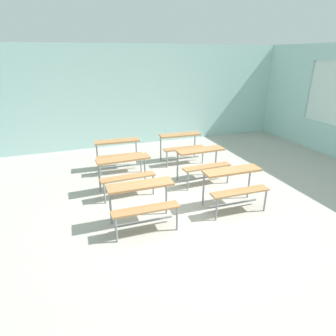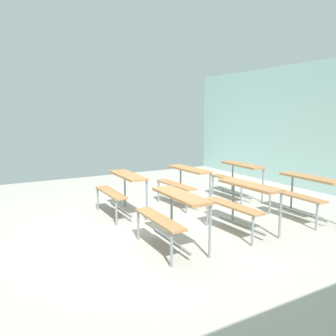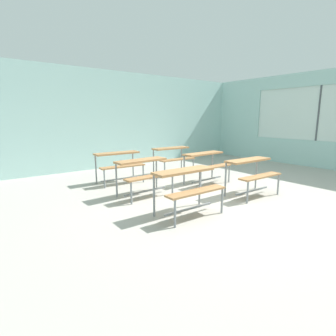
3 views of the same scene
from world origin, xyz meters
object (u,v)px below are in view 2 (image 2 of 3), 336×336
(desk_bench_r1c0, at_px, (184,177))
(desk_bench_r2c1, at_px, (305,187))
(desk_bench_r1c1, at_px, (244,196))
(desk_bench_r2c0, at_px, (238,172))
(desk_bench_r0c0, at_px, (122,184))
(desk_bench_r0c1, at_px, (173,208))

(desk_bench_r1c0, relative_size, desk_bench_r2c1, 1.01)
(desk_bench_r1c1, relative_size, desk_bench_r2c1, 1.00)
(desk_bench_r1c0, xyz_separation_m, desk_bench_r2c0, (0.09, 1.30, 0.00))
(desk_bench_r1c1, height_order, desk_bench_r2c1, same)
(desk_bench_r1c0, relative_size, desk_bench_r1c1, 1.01)
(desk_bench_r1c1, distance_m, desk_bench_r2c1, 1.35)
(desk_bench_r1c1, xyz_separation_m, desk_bench_r2c1, (0.04, 1.35, 0.00))
(desk_bench_r0c0, height_order, desk_bench_r2c1, same)
(desk_bench_r1c0, xyz_separation_m, desk_bench_r2c1, (1.79, 1.32, 0.00))
(desk_bench_r2c0, bearing_deg, desk_bench_r1c1, -36.12)
(desk_bench_r0c1, distance_m, desk_bench_r2c1, 2.62)
(desk_bench_r1c0, distance_m, desk_bench_r1c1, 1.75)
(desk_bench_r0c0, xyz_separation_m, desk_bench_r1c0, (-0.01, 1.33, 0.00))
(desk_bench_r0c0, xyz_separation_m, desk_bench_r1c1, (1.74, 1.29, 0.00))
(desk_bench_r1c0, bearing_deg, desk_bench_r0c0, -91.94)
(desk_bench_r1c1, relative_size, desk_bench_r2c0, 0.99)
(desk_bench_r0c1, distance_m, desk_bench_r1c0, 2.20)
(desk_bench_r1c0, relative_size, desk_bench_r2c0, 1.00)
(desk_bench_r0c1, xyz_separation_m, desk_bench_r1c1, (-0.02, 1.27, 0.00))
(desk_bench_r1c1, bearing_deg, desk_bench_r2c1, 86.48)
(desk_bench_r0c1, relative_size, desk_bench_r1c1, 1.00)
(desk_bench_r0c0, relative_size, desk_bench_r1c0, 0.99)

